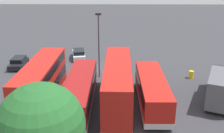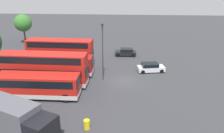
{
  "view_description": "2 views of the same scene",
  "coord_description": "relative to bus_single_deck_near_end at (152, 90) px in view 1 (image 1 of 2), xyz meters",
  "views": [
    {
      "loc": [
        -1.72,
        34.03,
        13.13
      ],
      "look_at": [
        -1.3,
        2.9,
        1.41
      ],
      "focal_mm": 41.9,
      "sensor_mm": 36.0,
      "label": 1
    },
    {
      "loc": [
        -29.38,
        -0.5,
        13.38
      ],
      "look_at": [
        2.57,
        1.68,
        1.23
      ],
      "focal_mm": 35.81,
      "sensor_mm": 36.0,
      "label": 2
    }
  ],
  "objects": [
    {
      "name": "car_small_green",
      "position": [
        9.37,
        -14.53,
        -0.92
      ],
      "size": [
        2.53,
        4.46,
        1.43
      ],
      "color": "silver",
      "rests_on": "ground"
    },
    {
      "name": "bus_double_decker_second",
      "position": [
        3.47,
        0.49,
        0.83
      ],
      "size": [
        2.84,
        11.95,
        4.55
      ],
      "color": "red",
      "rests_on": "ground"
    },
    {
      "name": "car_hatchback_silver",
      "position": [
        17.34,
        -10.52,
        -0.92
      ],
      "size": [
        1.9,
        4.04,
        1.43
      ],
      "color": "black",
      "rests_on": "ground"
    },
    {
      "name": "lamp_post_tall",
      "position": [
        5.77,
        -7.34,
        3.15
      ],
      "size": [
        0.7,
        0.3,
        8.17
      ],
      "color": "#38383D",
      "rests_on": "ground"
    },
    {
      "name": "bus_double_decker_fourth",
      "position": [
        11.0,
        0.36,
        0.83
      ],
      "size": [
        2.88,
        10.96,
        4.55
      ],
      "color": "red",
      "rests_on": "ground"
    },
    {
      "name": "box_truck_blue",
      "position": [
        -7.33,
        -0.91,
        0.09
      ],
      "size": [
        5.28,
        7.88,
        3.2
      ],
      "color": "#595960",
      "rests_on": "ground"
    },
    {
      "name": "bus_single_deck_third",
      "position": [
        7.28,
        0.2,
        0.0
      ],
      "size": [
        2.63,
        11.65,
        2.95
      ],
      "color": "#A51919",
      "rests_on": "ground"
    },
    {
      "name": "waste_bin_yellow",
      "position": [
        -5.95,
        -6.98,
        -1.14
      ],
      "size": [
        0.6,
        0.6,
        0.95
      ],
      "primitive_type": "cylinder",
      "color": "yellow",
      "rests_on": "ground"
    },
    {
      "name": "tree_midright",
      "position": [
        7.91,
        11.21,
        3.11
      ],
      "size": [
        5.08,
        5.08,
        7.28
      ],
      "color": "#4C3823",
      "rests_on": "ground"
    },
    {
      "name": "bus_single_deck_near_end",
      "position": [
        0.0,
        0.0,
        0.0
      ],
      "size": [
        2.66,
        10.14,
        2.95
      ],
      "color": "red",
      "rests_on": "ground"
    },
    {
      "name": "ground_plane",
      "position": [
        5.44,
        -10.16,
        -1.62
      ],
      "size": [
        140.0,
        140.0,
        0.0
      ],
      "primitive_type": "plane",
      "color": "#38383D"
    }
  ]
}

